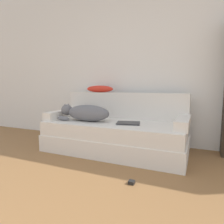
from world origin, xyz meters
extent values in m
cube|color=white|center=(0.00, 2.87, 1.35)|extent=(7.03, 0.06, 2.70)
cube|color=silver|center=(-0.12, 2.26, 0.12)|extent=(1.95, 0.88, 0.23)
cube|color=silver|center=(-0.12, 2.25, 0.33)|extent=(1.91, 0.84, 0.19)
cube|color=silver|center=(-0.12, 2.63, 0.62)|extent=(1.91, 0.15, 0.40)
cube|color=silver|center=(-1.02, 2.25, 0.48)|extent=(0.15, 0.69, 0.12)
cube|color=silver|center=(0.79, 2.25, 0.48)|extent=(0.15, 0.69, 0.12)
ellipsoid|color=slate|center=(-0.49, 2.16, 0.54)|extent=(0.65, 0.27, 0.23)
sphere|color=slate|center=(-0.85, 2.16, 0.57)|extent=(0.16, 0.16, 0.16)
cone|color=slate|center=(-0.85, 2.12, 0.63)|extent=(0.06, 0.06, 0.07)
cone|color=slate|center=(-0.85, 2.21, 0.63)|extent=(0.06, 0.06, 0.07)
ellipsoid|color=slate|center=(-0.83, 2.04, 0.46)|extent=(0.19, 0.07, 0.07)
cube|color=#2D2D30|center=(0.10, 2.20, 0.43)|extent=(0.35, 0.30, 0.02)
ellipsoid|color=red|center=(-0.54, 2.64, 0.87)|extent=(0.47, 0.15, 0.11)
cube|color=black|center=(0.41, 1.43, 0.02)|extent=(0.06, 0.06, 0.03)
camera|label=1|loc=(0.95, -0.27, 0.91)|focal=32.00mm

